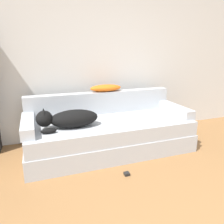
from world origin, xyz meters
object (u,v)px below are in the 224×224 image
(dog, at_px, (69,119))
(power_adapter, at_px, (127,174))
(couch, at_px, (110,136))
(throw_pillow, at_px, (106,88))
(laptop, at_px, (116,121))

(dog, bearing_deg, power_adapter, -48.50)
(couch, relative_size, dog, 2.96)
(throw_pillow, bearing_deg, couch, -101.31)
(throw_pillow, bearing_deg, dog, -142.69)
(laptop, height_order, power_adapter, laptop)
(laptop, bearing_deg, couch, 117.58)
(laptop, height_order, throw_pillow, throw_pillow)
(couch, height_order, laptop, laptop)
(dog, bearing_deg, throw_pillow, 37.31)
(dog, xyz_separation_m, laptop, (0.63, 0.00, -0.11))
(couch, relative_size, laptop, 6.06)
(couch, bearing_deg, power_adapter, -92.67)
(couch, xyz_separation_m, dog, (-0.57, -0.08, 0.34))
(couch, relative_size, power_adapter, 38.70)
(laptop, distance_m, power_adapter, 0.75)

